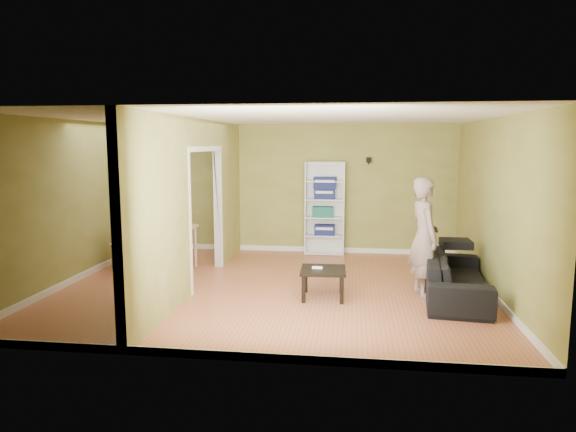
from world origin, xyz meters
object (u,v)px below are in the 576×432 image
(sofa, at_px, (456,270))
(chair_near, at_px, (147,249))
(chair_left, at_px, (121,243))
(person, at_px, (424,227))
(dining_table, at_px, (157,231))
(coffee_table, at_px, (323,273))
(chair_far, at_px, (173,235))
(bookshelf, at_px, (325,208))

(sofa, bearing_deg, chair_near, 90.24)
(chair_near, bearing_deg, chair_left, 131.89)
(sofa, xyz_separation_m, person, (-0.46, 0.04, 0.62))
(dining_table, height_order, chair_left, chair_left)
(dining_table, relative_size, chair_near, 1.27)
(person, xyz_separation_m, coffee_table, (-1.44, -0.30, -0.66))
(sofa, height_order, coffee_table, sofa)
(dining_table, xyz_separation_m, chair_far, (0.08, 0.56, -0.18))
(dining_table, bearing_deg, person, -13.06)
(sofa, distance_m, coffee_table, 1.92)
(person, distance_m, coffee_table, 1.62)
(bookshelf, relative_size, dining_table, 1.51)
(person, height_order, dining_table, person)
(sofa, relative_size, bookshelf, 1.16)
(coffee_table, relative_size, chair_far, 0.62)
(coffee_table, distance_m, dining_table, 3.32)
(chair_far, bearing_deg, chair_left, 30.70)
(coffee_table, bearing_deg, chair_near, 165.40)
(coffee_table, relative_size, chair_near, 0.66)
(dining_table, bearing_deg, chair_near, -85.82)
(bookshelf, distance_m, coffee_table, 3.10)
(coffee_table, bearing_deg, person, 11.77)
(chair_left, bearing_deg, person, 62.83)
(sofa, relative_size, coffee_table, 3.36)
(sofa, distance_m, dining_table, 5.05)
(chair_far, bearing_deg, dining_table, 79.73)
(chair_left, xyz_separation_m, chair_near, (0.74, -0.62, 0.04))
(dining_table, distance_m, chair_near, 0.60)
(chair_far, bearing_deg, person, 157.99)
(bookshelf, height_order, dining_table, bookshelf)
(bookshelf, relative_size, chair_left, 2.07)
(bookshelf, xyz_separation_m, chair_near, (-2.83, -2.27, -0.45))
(person, relative_size, coffee_table, 3.20)
(person, height_order, bookshelf, person)
(chair_left, distance_m, chair_near, 0.96)
(sofa, distance_m, chair_left, 5.74)
(sofa, relative_size, dining_table, 1.75)
(bookshelf, distance_m, chair_left, 3.96)
(coffee_table, bearing_deg, sofa, 7.67)
(bookshelf, xyz_separation_m, coffee_table, (0.15, -3.05, -0.57))
(chair_left, bearing_deg, coffee_table, 54.25)
(sofa, distance_m, person, 0.77)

